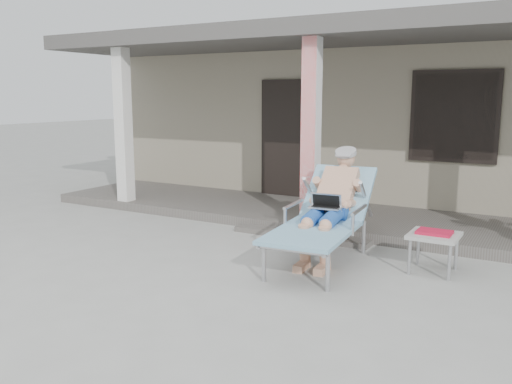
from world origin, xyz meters
The scene contains 7 objects.
ground centered at (0.00, 0.00, 0.00)m, with size 60.00×60.00×0.00m, color #9E9E99.
house centered at (0.00, 6.50, 1.67)m, with size 10.40×5.40×3.30m.
porch_deck centered at (0.00, 3.00, 0.07)m, with size 10.00×2.00×0.15m, color #605B56.
porch_overhang centered at (0.00, 2.95, 2.79)m, with size 10.00×2.30×2.85m.
porch_step centered at (0.00, 1.85, 0.04)m, with size 2.00×0.30×0.07m, color #605B56.
lounger centered at (0.68, 1.11, 0.87)m, with size 0.97×2.21×1.41m.
side_table centered at (1.92, 1.23, 0.40)m, with size 0.54×0.54×0.48m.
Camera 1 is at (3.06, -4.87, 1.98)m, focal length 38.00 mm.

